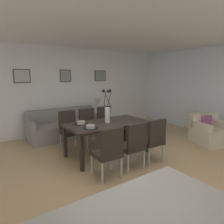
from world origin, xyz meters
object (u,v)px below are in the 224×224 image
Objects in this scene: dining_chair_near_left at (109,150)px; dining_chair_near_right at (69,128)px; dining_chair_far_left at (133,143)px; framed_picture_center at (66,76)px; bowl_near_left at (90,126)px; armchair at (210,132)px; dining_chair_far_right at (89,125)px; dining_table at (107,126)px; centerpiece_vase at (107,110)px; table_lamp at (98,103)px; dining_chair_mid_left at (153,138)px; side_table at (98,122)px; dining_chair_mid_right at (106,122)px; bowl_near_right at (81,122)px; framed_picture_left at (22,76)px; sofa at (65,127)px; framed_picture_right at (100,76)px.

dining_chair_near_left and dining_chair_near_right have the same top height.
dining_chair_far_left is 3.41m from framed_picture_center.
armchair is (3.20, -0.68, -0.49)m from bowl_near_left.
dining_chair_near_left is 1.00× the size of dining_chair_far_left.
dining_chair_far_left is at bearing 179.65° from armchair.
dining_table is at bearing -89.77° from dining_chair_far_right.
centerpiece_vase is 4.32× the size of bowl_near_left.
dining_table is 1.04m from dining_chair_near_right.
dining_chair_near_right is at bearing -144.85° from table_lamp.
centerpiece_vase is (0.00, -0.87, 0.51)m from dining_chair_far_right.
dining_chair_far_left is at bearing -107.81° from table_lamp.
dining_chair_far_left is at bearing -179.93° from dining_chair_mid_left.
side_table is 1.78m from framed_picture_center.
dining_chair_mid_right is at bearing 89.02° from dining_chair_mid_left.
bowl_near_right is 0.39× the size of framed_picture_left.
centerpiece_vase reaches higher than dining_chair_near_right.
sofa reaches higher than side_table.
centerpiece_vase is 2.71m from framed_picture_left.
dining_chair_near_right is at bearing -141.27° from framed_picture_right.
dining_chair_mid_left is at bearing 179.54° from armchair.
framed_picture_left is at bearing 168.43° from side_table.
framed_picture_left is (-3.90, 3.19, 1.46)m from armchair.
table_lamp is at bearing 48.70° from dining_chair_far_right.
dining_chair_near_right is at bearing 121.97° from centerpiece_vase.
dining_chair_far_right is (0.54, -0.00, 0.00)m from dining_chair_near_right.
framed_picture_right is (1.24, 2.30, 0.72)m from centerpiece_vase.
armchair is at bearing -18.61° from centerpiece_vase.
framed_picture_center reaches higher than dining_chair_near_left.
dining_chair_near_right reaches higher than side_table.
dining_chair_far_left reaches higher than dining_table.
armchair is 4.40m from framed_picture_center.
dining_chair_mid_right is 1.25× the size of centerpiece_vase.
framed_picture_right reaches higher than armchair.
framed_picture_left is (-2.11, 0.43, 1.49)m from side_table.
dining_chair_mid_left is 2.14m from armchair.
dining_chair_mid_left is 3.84m from framed_picture_left.
table_lamp is 1.20× the size of framed_picture_right.
bowl_near_right is (0.00, 0.42, 0.00)m from bowl_near_left.
dining_chair_near_right is 0.54m from dining_chair_far_right.
framed_picture_center is (0.57, 3.20, 1.24)m from dining_chair_near_left.
table_lamp reaches higher than armchair.
centerpiece_vase is (0.54, -0.87, 0.51)m from dining_chair_near_right.
framed_picture_center reaches higher than dining_chair_mid_right.
side_table is (0.34, 2.74, -0.25)m from dining_chair_mid_left.
framed_picture_right is (0.71, 3.17, 1.24)m from dining_chair_mid_left.
bowl_near_left is at bearing -74.41° from framed_picture_left.
dining_chair_far_right is 1.77× the size of side_table.
dining_table is 0.59m from bowl_near_right.
dining_chair_near_left is 1.10m from dining_chair_mid_left.
framed_picture_center is (-0.56, 1.40, 1.24)m from dining_chair_mid_right.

